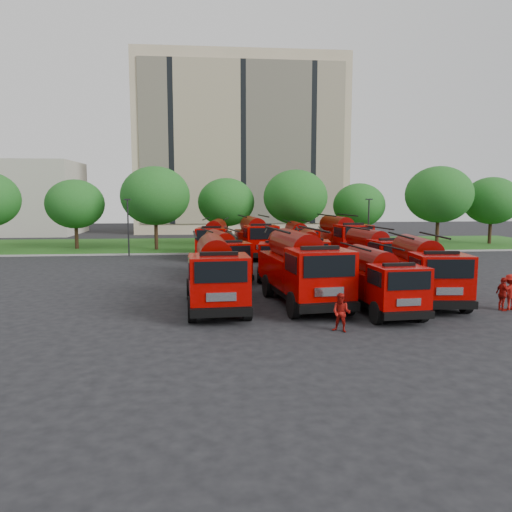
{
  "coord_description": "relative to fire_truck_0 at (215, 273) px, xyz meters",
  "views": [
    {
      "loc": [
        -2.9,
        -28.07,
        5.48
      ],
      "look_at": [
        -0.04,
        1.63,
        1.8
      ],
      "focal_mm": 35.0,
      "sensor_mm": 36.0,
      "label": 1
    }
  ],
  "objects": [
    {
      "name": "tree_4",
      "position": [
        8.58,
        26.63,
        3.51
      ],
      "size": [
        6.55,
        6.55,
        8.01
      ],
      "color": "#382314",
      "rests_on": "ground"
    },
    {
      "name": "firefighter_4",
      "position": [
        0.85,
        2.4,
        -1.71
      ],
      "size": [
        1.02,
        0.97,
        1.74
      ],
      "primitive_type": "imported",
      "rotation": [
        0.0,
        0.0,
        2.48
      ],
      "color": "black",
      "rests_on": "ground"
    },
    {
      "name": "tree_3",
      "position": [
        1.58,
        28.13,
        2.97
      ],
      "size": [
        5.88,
        5.88,
        7.19
      ],
      "color": "#382314",
      "rests_on": "ground"
    },
    {
      "name": "firefighter_2",
      "position": [
        13.56,
        -1.96,
        -1.71
      ],
      "size": [
        0.58,
        0.96,
        1.6
      ],
      "primitive_type": "imported",
      "rotation": [
        0.0,
        0.0,
        1.62
      ],
      "color": "maroon",
      "rests_on": "ground"
    },
    {
      "name": "tree_2",
      "position": [
        -5.42,
        25.63,
        3.64
      ],
      "size": [
        6.72,
        6.72,
        8.22
      ],
      "color": "#382314",
      "rests_on": "ground"
    },
    {
      "name": "lamp_post_1",
      "position": [
        14.58,
        21.33,
        1.18
      ],
      "size": [
        0.6,
        0.25,
        5.11
      ],
      "color": "black",
      "rests_on": "ground"
    },
    {
      "name": "lawn",
      "position": [
        2.58,
        30.13,
        -1.65
      ],
      "size": [
        70.0,
        16.0,
        0.12
      ],
      "primitive_type": "cube",
      "color": "#295316",
      "rests_on": "ground"
    },
    {
      "name": "fire_truck_11",
      "position": [
        11.27,
        18.62,
        0.09
      ],
      "size": [
        3.56,
        8.11,
        3.58
      ],
      "rotation": [
        0.0,
        0.0,
        0.11
      ],
      "color": "black",
      "rests_on": "ground"
    },
    {
      "name": "fire_truck_5",
      "position": [
        4.26,
        8.89,
        -0.23
      ],
      "size": [
        3.18,
        6.73,
        2.94
      ],
      "rotation": [
        0.0,
        0.0,
        -0.15
      ],
      "color": "black",
      "rests_on": "ground"
    },
    {
      "name": "apartment_building",
      "position": [
        4.58,
        52.06,
        10.79
      ],
      "size": [
        30.0,
        14.18,
        25.0
      ],
      "color": "beige",
      "rests_on": "ground"
    },
    {
      "name": "fire_truck_0",
      "position": [
        0.0,
        0.0,
        0.0
      ],
      "size": [
        3.05,
        7.6,
        3.4
      ],
      "rotation": [
        0.0,
        0.0,
        0.05
      ],
      "color": "black",
      "rests_on": "ground"
    },
    {
      "name": "lamp_post_0",
      "position": [
        -7.42,
        21.33,
        1.18
      ],
      "size": [
        0.6,
        0.25,
        5.11
      ],
      "color": "black",
      "rests_on": "ground"
    },
    {
      "name": "fire_truck_4",
      "position": [
        0.59,
        8.42,
        -0.17
      ],
      "size": [
        3.5,
        7.04,
        3.06
      ],
      "rotation": [
        0.0,
        0.0,
        0.18
      ],
      "color": "black",
      "rests_on": "ground"
    },
    {
      "name": "fire_truck_2",
      "position": [
        7.61,
        -1.44,
        -0.25
      ],
      "size": [
        2.74,
        6.55,
        2.91
      ],
      "rotation": [
        0.0,
        0.0,
        0.08
      ],
      "color": "black",
      "rests_on": "ground"
    },
    {
      "name": "fire_truck_10",
      "position": [
        7.46,
        18.57,
        -0.16
      ],
      "size": [
        2.54,
        6.78,
        3.08
      ],
      "rotation": [
        0.0,
        0.0,
        0.01
      ],
      "color": "black",
      "rests_on": "ground"
    },
    {
      "name": "fire_truck_7",
      "position": [
        10.76,
        8.45,
        -0.14
      ],
      "size": [
        3.24,
        7.13,
        3.13
      ],
      "rotation": [
        0.0,
        0.0,
        0.13
      ],
      "color": "black",
      "rests_on": "ground"
    },
    {
      "name": "ground",
      "position": [
        2.58,
        4.13,
        -1.71
      ],
      "size": [
        140.0,
        140.0,
        0.0
      ],
      "primitive_type": "plane",
      "color": "black",
      "rests_on": "ground"
    },
    {
      "name": "tree_1",
      "position": [
        -13.42,
        27.13,
        2.84
      ],
      "size": [
        5.71,
        5.71,
        6.98
      ],
      "color": "#382314",
      "rests_on": "ground"
    },
    {
      "name": "fire_truck_8",
      "position": [
        0.25,
        19.57,
        -0.07
      ],
      "size": [
        3.37,
        7.43,
        3.26
      ],
      "rotation": [
        0.0,
        0.0,
        -0.13
      ],
      "color": "black",
      "rests_on": "ground"
    },
    {
      "name": "firefighter_5",
      "position": [
        11.54,
        10.44,
        -1.71
      ],
      "size": [
        1.83,
        0.86,
        1.94
      ],
      "primitive_type": "imported",
      "rotation": [
        0.0,
        0.0,
        3.19
      ],
      "color": "maroon",
      "rests_on": "ground"
    },
    {
      "name": "curb",
      "position": [
        2.58,
        22.03,
        -1.64
      ],
      "size": [
        70.0,
        0.3,
        0.14
      ],
      "primitive_type": "cube",
      "color": "gray",
      "rests_on": "ground"
    },
    {
      "name": "tree_7",
      "position": [
        30.58,
        28.13,
        3.11
      ],
      "size": [
        6.05,
        6.05,
        7.39
      ],
      "color": "#382314",
      "rests_on": "ground"
    },
    {
      "name": "fire_truck_1",
      "position": [
        4.34,
        0.48,
        0.1
      ],
      "size": [
        3.66,
        8.17,
        3.6
      ],
      "rotation": [
        0.0,
        0.0,
        0.12
      ],
      "color": "black",
      "rests_on": "ground"
    },
    {
      "name": "firefighter_0",
      "position": [
        9.71,
        -1.63,
        -1.71
      ],
      "size": [
        0.72,
        0.68,
        1.59
      ],
      "primitive_type": "imported",
      "rotation": [
        0.0,
        0.0,
        0.6
      ],
      "color": "maroon",
      "rests_on": "ground"
    },
    {
      "name": "firefighter_3",
      "position": [
        14.0,
        -1.83,
        -1.71
      ],
      "size": [
        1.15,
        0.66,
        1.72
      ],
      "primitive_type": "imported",
      "rotation": [
        0.0,
        0.0,
        3.22
      ],
      "color": "maroon",
      "rests_on": "ground"
    },
    {
      "name": "side_building",
      "position": [
        -27.42,
        48.13,
        3.29
      ],
      "size": [
        18.0,
        12.0,
        10.0
      ],
      "primitive_type": "cube",
      "color": "#A8A495",
      "rests_on": "ground"
    },
    {
      "name": "fire_truck_9",
      "position": [
        3.78,
        19.35,
        0.05
      ],
      "size": [
        3.36,
        7.89,
        3.5
      ],
      "rotation": [
        0.0,
        0.0,
        0.09
      ],
      "color": "black",
      "rests_on": "ground"
    },
    {
      "name": "fire_truck_3",
      "position": [
        10.63,
        0.39,
        -0.07
      ],
      "size": [
        3.11,
        7.34,
        3.26
      ],
      "rotation": [
        0.0,
        0.0,
        -0.09
      ],
      "color": "black",
      "rests_on": "ground"
    },
    {
      "name": "fire_truck_6",
      "position": [
        6.63,
        9.71,
        -0.19
      ],
      "size": [
        3.21,
        6.89,
        3.02
      ],
      "rotation": [
        0.0,
        0.0,
        -0.15
      ],
      "color": "black",
      "rests_on": "ground"
    },
    {
      "name": "tree_6",
      "position": [
        23.58,
        26.13,
        3.78
      ],
      "size": [
        6.89,
        6.89,
        8.42
      ],
      "color": "#382314",
      "rests_on": "ground"
    },
    {
      "name": "tree_5",
      "position": [
        15.58,
        27.63,
        2.64
      ],
      "size": [
        5.46,
        5.46,
        6.68
      ],
      "color": "#382314",
      "rests_on": "ground"
    },
    {
      "name": "firefighter_1",
      "position": [
        4.95,
        -4.85,
        -1.71
      ],
      "size": [
        0.87,
        0.77,
        1.58
      ],
      "primitive_type": "imported",
      "rotation": [
        0.0,
        0.0,
        -0.57
      ],
      "color": "maroon",
      "rests_on": "ground"
    }
  ]
}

